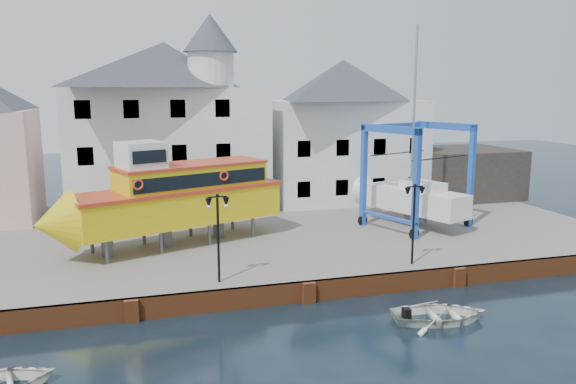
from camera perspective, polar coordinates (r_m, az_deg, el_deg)
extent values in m
plane|color=black|center=(26.89, 2.07, -11.14)|extent=(140.00, 140.00, 0.00)
cube|color=slate|center=(36.85, -3.21, -4.35)|extent=(44.00, 22.00, 1.00)
cube|color=brown|center=(26.82, 2.00, -10.06)|extent=(44.00, 0.25, 1.00)
cube|color=brown|center=(25.52, -15.61, -11.55)|extent=(0.60, 0.36, 1.00)
cube|color=brown|center=(26.67, 2.11, -10.18)|extent=(0.60, 0.36, 1.00)
cube|color=brown|center=(29.99, 16.97, -8.28)|extent=(0.60, 0.36, 1.00)
cube|color=white|center=(42.60, -12.12, 4.27)|extent=(14.00, 8.00, 9.00)
pyramid|color=#32373C|center=(42.41, -12.44, 12.49)|extent=(14.00, 8.00, 3.20)
cube|color=black|center=(39.10, -19.61, -0.93)|extent=(1.00, 0.08, 1.20)
cube|color=black|center=(39.01, -15.22, -0.72)|extent=(1.00, 0.08, 1.20)
cube|color=black|center=(39.14, -10.83, -0.50)|extent=(1.00, 0.08, 1.20)
cube|color=black|center=(39.51, -6.49, -0.28)|extent=(1.00, 0.08, 1.20)
cube|color=black|center=(38.66, -19.88, 3.43)|extent=(1.00, 0.08, 1.20)
cube|color=black|center=(38.56, -15.43, 3.66)|extent=(1.00, 0.08, 1.20)
cube|color=black|center=(38.70, -10.98, 3.87)|extent=(1.00, 0.08, 1.20)
cube|color=black|center=(39.07, -6.58, 4.05)|extent=(1.00, 0.08, 1.20)
cube|color=black|center=(38.44, -20.16, 7.87)|extent=(1.00, 0.08, 1.20)
cube|color=black|center=(38.35, -15.65, 8.12)|extent=(1.00, 0.08, 1.20)
cube|color=black|center=(38.48, -11.13, 8.31)|extent=(1.00, 0.08, 1.20)
cube|color=black|center=(38.85, -6.68, 8.45)|extent=(1.00, 0.08, 1.20)
cylinder|color=white|center=(40.32, -7.84, 12.19)|extent=(3.20, 3.20, 2.40)
cone|color=#32373C|center=(40.48, -7.93, 15.73)|extent=(3.80, 3.80, 2.60)
cube|color=white|center=(46.21, 5.49, 4.30)|extent=(12.00, 8.00, 8.00)
pyramid|color=#32373C|center=(45.95, 5.62, 11.25)|extent=(12.00, 8.00, 3.20)
cube|color=black|center=(41.36, 1.62, 0.26)|extent=(1.00, 0.08, 1.20)
cube|color=black|center=(42.34, 5.49, 0.46)|extent=(1.00, 0.08, 1.20)
cube|color=black|center=(43.51, 9.17, 0.64)|extent=(1.00, 0.08, 1.20)
cube|color=black|center=(44.86, 12.65, 0.81)|extent=(1.00, 0.08, 1.20)
cube|color=black|center=(40.94, 1.64, 4.40)|extent=(1.00, 0.08, 1.20)
cube|color=black|center=(41.93, 5.56, 4.50)|extent=(1.00, 0.08, 1.20)
cube|color=black|center=(43.11, 9.29, 4.57)|extent=(1.00, 0.08, 1.20)
cube|color=black|center=(44.47, 12.80, 4.63)|extent=(1.00, 0.08, 1.20)
cube|color=black|center=(49.26, 17.22, 1.91)|extent=(8.00, 7.00, 4.00)
cylinder|color=black|center=(26.18, -7.09, -4.90)|extent=(0.12, 0.12, 4.00)
cube|color=black|center=(25.72, -7.20, -0.49)|extent=(0.90, 0.06, 0.06)
sphere|color=black|center=(25.71, -7.20, -0.34)|extent=(0.16, 0.16, 0.16)
cone|color=black|center=(25.72, -8.06, -1.13)|extent=(0.32, 0.32, 0.45)
sphere|color=white|center=(25.75, -8.05, -1.52)|extent=(0.18, 0.18, 0.18)
cone|color=black|center=(25.83, -6.31, -1.03)|extent=(0.32, 0.32, 0.45)
sphere|color=white|center=(25.87, -6.30, -1.42)|extent=(0.18, 0.18, 0.18)
cylinder|color=black|center=(29.34, 12.62, -3.41)|extent=(0.12, 0.12, 4.00)
cube|color=black|center=(28.93, 12.78, 0.54)|extent=(0.90, 0.06, 0.06)
sphere|color=black|center=(28.91, 12.78, 0.68)|extent=(0.16, 0.16, 0.16)
cone|color=black|center=(28.78, 12.05, -0.02)|extent=(0.32, 0.32, 0.45)
sphere|color=white|center=(28.82, 12.04, -0.38)|extent=(0.18, 0.18, 0.18)
cone|color=black|center=(29.16, 13.45, 0.05)|extent=(0.32, 0.32, 0.45)
sphere|color=white|center=(29.20, 13.43, -0.29)|extent=(0.18, 0.18, 0.18)
cylinder|color=#59595E|center=(30.46, -17.92, -5.80)|extent=(0.26, 0.26, 1.28)
cylinder|color=#59595E|center=(32.66, -19.30, -4.80)|extent=(0.26, 0.26, 1.28)
cylinder|color=#59595E|center=(31.49, -12.76, -5.02)|extent=(0.26, 0.26, 1.28)
cylinder|color=#59595E|center=(33.62, -14.44, -4.11)|extent=(0.26, 0.26, 1.28)
cylinder|color=#59595E|center=(32.76, -7.98, -4.26)|extent=(0.26, 0.26, 1.28)
cylinder|color=#59595E|center=(34.82, -9.88, -3.44)|extent=(0.26, 0.26, 1.28)
cylinder|color=#59595E|center=(34.25, -3.59, -3.53)|extent=(0.26, 0.26, 1.28)
cylinder|color=#59595E|center=(36.22, -5.66, -2.79)|extent=(0.26, 0.26, 1.28)
cube|color=#59595E|center=(31.68, -17.90, -5.18)|extent=(0.63, 0.58, 1.28)
cube|color=#59595E|center=(32.88, -12.26, -4.34)|extent=(0.63, 0.58, 1.28)
cube|color=#59595E|center=(34.38, -7.07, -3.54)|extent=(0.63, 0.58, 1.28)
cube|color=#D2D210|center=(32.87, -11.01, -1.47)|extent=(12.33, 7.30, 1.88)
cone|color=#D2D210|center=(30.60, -22.75, -2.98)|extent=(2.91, 3.70, 3.25)
cube|color=red|center=(32.68, -11.07, 0.29)|extent=(12.62, 7.52, 0.19)
cube|color=#D2D210|center=(32.96, -9.77, 1.47)|extent=(9.02, 5.76, 1.37)
cube|color=black|center=(31.65, -8.55, 1.22)|extent=(7.68, 2.98, 0.77)
cube|color=black|center=(34.26, -10.91, 1.84)|extent=(7.68, 2.98, 0.77)
cube|color=red|center=(32.85, -9.81, 2.78)|extent=(9.21, 5.90, 0.15)
cube|color=white|center=(31.53, -14.70, 3.56)|extent=(2.87, 2.87, 1.55)
cube|color=black|center=(30.48, -13.89, 3.50)|extent=(1.76, 0.72, 0.68)
torus|color=red|center=(29.99, -14.99, 0.72)|extent=(0.60, 0.32, 0.60)
torus|color=red|center=(32.20, -6.51, 1.65)|extent=(0.60, 0.32, 0.60)
cube|color=#1F47B6|center=(33.98, 12.89, 0.71)|extent=(0.43, 0.43, 6.62)
cylinder|color=black|center=(34.59, 12.69, -4.16)|extent=(0.70, 0.46, 0.66)
cube|color=#1F47B6|center=(36.93, 7.69, 1.64)|extent=(0.43, 0.43, 6.62)
cylinder|color=black|center=(37.50, 7.58, -2.86)|extent=(0.70, 0.46, 0.66)
cube|color=#1F47B6|center=(38.18, 18.10, 1.50)|extent=(0.43, 0.43, 6.62)
cylinder|color=black|center=(38.72, 17.85, -2.86)|extent=(0.70, 0.46, 0.66)
cube|color=#1F47B6|center=(40.83, 13.06, 2.30)|extent=(0.43, 0.43, 6.62)
cylinder|color=black|center=(41.34, 12.89, -1.79)|extent=(0.70, 0.46, 0.66)
cube|color=#1F47B6|center=(35.06, 10.35, 6.28)|extent=(2.00, 4.54, 0.46)
cube|color=#1F47B6|center=(35.87, 10.06, -2.53)|extent=(1.91, 4.50, 0.20)
cube|color=#1F47B6|center=(39.14, 15.72, 6.47)|extent=(2.00, 4.54, 0.46)
cube|color=#1F47B6|center=(39.86, 15.33, -1.45)|extent=(1.91, 4.50, 0.20)
cube|color=#1F47B6|center=(38.51, 10.66, 6.62)|extent=(5.42, 2.34, 0.33)
cube|color=white|center=(37.67, 12.88, -0.84)|extent=(4.57, 7.40, 1.51)
cone|color=white|center=(40.46, 8.35, 0.08)|extent=(2.57, 2.19, 2.18)
cube|color=#59595E|center=(37.89, 12.82, -2.45)|extent=(0.82, 1.67, 0.66)
cube|color=white|center=(37.19, 13.50, 0.62)|extent=(2.43, 3.19, 0.57)
cylinder|color=#99999E|center=(37.31, 12.70, 8.29)|extent=(0.21, 0.21, 10.41)
cube|color=black|center=(36.16, 15.13, 3.35)|extent=(4.78, 1.93, 0.05)
cube|color=black|center=(38.33, 11.12, 3.90)|extent=(4.78, 1.93, 0.05)
imported|color=white|center=(25.74, 15.13, -12.53)|extent=(4.59, 3.64, 0.86)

